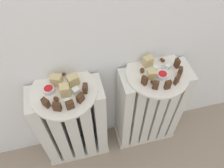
{
  "coord_description": "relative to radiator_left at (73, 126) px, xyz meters",
  "views": [
    {
      "loc": [
        -0.15,
        -0.3,
        1.32
      ],
      "look_at": [
        0.0,
        0.28,
        0.56
      ],
      "focal_mm": 36.62,
      "sensor_mm": 36.0,
      "label": 1
    }
  ],
  "objects": [
    {
      "name": "dark_cake_slice_right_2",
      "position": [
        0.41,
        -0.09,
        0.32
      ],
      "size": [
        0.02,
        0.02,
        0.04
      ],
      "primitive_type": "cube",
      "rotation": [
        0.0,
        0.0,
        0.05
      ],
      "color": "#472B19",
      "rests_on": "plate_right"
    },
    {
      "name": "medjool_date_right_0",
      "position": [
        0.34,
        0.02,
        0.31
      ],
      "size": [
        0.03,
        0.03,
        0.01
      ],
      "primitive_type": "ellipsoid",
      "rotation": [
        0.0,
        0.0,
        1.11
      ],
      "color": "#4C2814",
      "rests_on": "plate_right"
    },
    {
      "name": "dark_cake_slice_left_4",
      "position": [
        0.09,
        -0.03,
        0.32
      ],
      "size": [
        0.03,
        0.03,
        0.04
      ],
      "primitive_type": "cube",
      "rotation": [
        0.0,
        0.0,
        1.28
      ],
      "color": "#472B19",
      "rests_on": "plate_left"
    },
    {
      "name": "dark_cake_slice_left_2",
      "position": [
        0.02,
        -0.09,
        0.32
      ],
      "size": [
        0.03,
        0.02,
        0.04
      ],
      "primitive_type": "cube",
      "rotation": [
        0.0,
        0.0,
        0.2
      ],
      "color": "#472B19",
      "rests_on": "plate_left"
    },
    {
      "name": "medjool_date_left_0",
      "position": [
        -0.03,
        -0.04,
        0.31
      ],
      "size": [
        0.03,
        0.03,
        0.01
      ],
      "primitive_type": "ellipsoid",
      "rotation": [
        0.0,
        0.0,
        2.12
      ],
      "color": "#4C2814",
      "rests_on": "plate_left"
    },
    {
      "name": "dark_cake_slice_right_4",
      "position": [
        0.49,
        -0.04,
        0.32
      ],
      "size": [
        0.02,
        0.03,
        0.04
      ],
      "primitive_type": "cube",
      "rotation": [
        0.0,
        0.0,
        1.14
      ],
      "color": "#472B19",
      "rests_on": "plate_right"
    },
    {
      "name": "dark_cake_slice_right_3",
      "position": [
        0.46,
        -0.08,
        0.32
      ],
      "size": [
        0.03,
        0.03,
        0.04
      ],
      "primitive_type": "cube",
      "rotation": [
        0.0,
        0.0,
        0.6
      ],
      "color": "#472B19",
      "rests_on": "plate_right"
    },
    {
      "name": "dark_cake_slice_right_1",
      "position": [
        0.36,
        -0.08,
        0.32
      ],
      "size": [
        0.03,
        0.02,
        0.04
      ],
      "primitive_type": "cube",
      "rotation": [
        0.0,
        0.0,
        -0.49
      ],
      "color": "#472B19",
      "rests_on": "plate_right"
    },
    {
      "name": "marble_cake_slice_left_2",
      "position": [
        0.01,
        -0.02,
        0.32
      ],
      "size": [
        0.04,
        0.04,
        0.05
      ],
      "primitive_type": "cube",
      "rotation": [
        0.0,
        0.0,
        -0.02
      ],
      "color": "tan",
      "rests_on": "plate_left"
    },
    {
      "name": "turkish_delight_left_1",
      "position": [
        0.01,
        0.01,
        0.31
      ],
      "size": [
        0.03,
        0.03,
        0.02
      ],
      "primitive_type": "cube",
      "rotation": [
        0.0,
        0.0,
        1.18
      ],
      "color": "white",
      "rests_on": "plate_left"
    },
    {
      "name": "dark_cake_slice_left_0",
      "position": [
        -0.07,
        -0.06,
        0.32
      ],
      "size": [
        0.03,
        0.03,
        0.04
      ],
      "primitive_type": "cube",
      "rotation": [
        0.0,
        0.0,
        -0.89
      ],
      "color": "#472B19",
      "rests_on": "plate_left"
    },
    {
      "name": "marble_cake_slice_right_1",
      "position": [
        0.37,
        -0.02,
        0.32
      ],
      "size": [
        0.04,
        0.03,
        0.04
      ],
      "primitive_type": "cube",
      "rotation": [
        0.0,
        0.0,
        -0.17
      ],
      "color": "tan",
      "rests_on": "plate_right"
    },
    {
      "name": "turkish_delight_left_0",
      "position": [
        0.05,
        -0.02,
        0.31
      ],
      "size": [
        0.03,
        0.03,
        0.03
      ],
      "primitive_type": "cube",
      "rotation": [
        0.0,
        0.0,
        0.37
      ],
      "color": "white",
      "rests_on": "plate_left"
    },
    {
      "name": "jam_bowl_left",
      "position": [
        -0.05,
        0.01,
        0.31
      ],
      "size": [
        0.04,
        0.04,
        0.02
      ],
      "color": "white",
      "rests_on": "plate_left"
    },
    {
      "name": "turkish_delight_left_2",
      "position": [
        0.01,
        -0.06,
        0.31
      ],
      "size": [
        0.03,
        0.03,
        0.02
      ],
      "primitive_type": "cube",
      "rotation": [
        0.0,
        0.0,
        0.84
      ],
      "color": "white",
      "rests_on": "plate_left"
    },
    {
      "name": "turkish_delight_right_0",
      "position": [
        0.46,
        0.01,
        0.31
      ],
      "size": [
        0.03,
        0.03,
        0.02
      ],
      "primitive_type": "cube",
      "rotation": [
        0.0,
        0.0,
        0.51
      ],
      "color": "white",
      "rests_on": "plate_right"
    },
    {
      "name": "radiator_right",
      "position": [
        0.4,
        0.0,
        0.0
      ],
      "size": [
        0.34,
        0.14,
        0.56
      ],
      "color": "silver",
      "rests_on": "ground_plane"
    },
    {
      "name": "marble_cake_slice_left_1",
      "position": [
        -0.02,
        0.04,
        0.32
      ],
      "size": [
        0.05,
        0.05,
        0.05
      ],
      "primitive_type": "cube",
      "rotation": [
        0.0,
        0.0,
        -0.39
      ],
      "color": "tan",
      "rests_on": "plate_left"
    },
    {
      "name": "marble_cake_slice_left_0",
      "position": [
        0.05,
        0.02,
        0.32
      ],
      "size": [
        0.05,
        0.04,
        0.05
      ],
      "primitive_type": "cube",
      "rotation": [
        0.0,
        0.0,
        0.29
      ],
      "color": "tan",
      "rests_on": "plate_left"
    },
    {
      "name": "radiator_left",
      "position": [
        0.0,
        0.0,
        0.0
      ],
      "size": [
        0.34,
        0.14,
        0.56
      ],
      "color": "silver",
      "rests_on": "ground_plane"
    },
    {
      "name": "dark_cake_slice_right_5",
      "position": [
        0.5,
        0.01,
        0.32
      ],
      "size": [
        0.02,
        0.03,
        0.04
      ],
      "primitive_type": "cube",
      "rotation": [
        0.0,
        0.0,
        1.68
      ],
      "color": "#472B19",
      "rests_on": "plate_right"
    },
    {
      "name": "medjool_date_right_1",
      "position": [
        0.45,
        0.06,
        0.31
      ],
      "size": [
        0.03,
        0.03,
        0.02
      ],
      "primitive_type": "ellipsoid",
      "rotation": [
        0.0,
        0.0,
        2.2
      ],
      "color": "#4C2814",
      "rests_on": "plate_right"
    },
    {
      "name": "medjool_date_right_2",
      "position": [
        0.36,
        -0.05,
        0.31
      ],
      "size": [
        0.02,
        0.03,
        0.02
      ],
      "primitive_type": "ellipsoid",
      "rotation": [
        0.0,
        0.0,
        2.13
      ],
      "color": "#4C2814",
      "rests_on": "plate_right"
    },
    {
      "name": "jam_bowl_right",
      "position": [
        0.41,
        -0.03,
        0.31
      ],
      "size": [
        0.04,
        0.04,
        0.02
      ],
      "color": "white",
      "rests_on": "plate_right"
    },
    {
      "name": "fork",
      "position": [
        0.42,
        -0.0,
        0.3
      ],
      "size": [
        0.07,
        0.09,
        0.0
      ],
      "color": "#B7B7BC",
      "rests_on": "plate_right"
    },
    {
      "name": "dark_cake_slice_left_3",
      "position": [
        0.06,
        -0.07,
        0.32
      ],
      "size": [
        0.03,
        0.03,
        0.04
      ],
      "primitive_type": "cube",
      "rotation": [
        0.0,
        0.0,
        0.74
      ],
      "color": "#472B19",
      "rests_on": "plate_left"
    },
    {
      "name": "medjool_date_left_1",
      "position": [
        0.01,
        0.08,
        0.31
      ],
      "size": [
        0.02,
        0.03,
        0.02
      ],
      "primitive_type": "ellipsoid",
      "rotation": [
        0.0,
        0.0,
        1.89
      ],
      "color": "#4C2814",
      "rests_on": "plate_left"
    },
    {
      "name": "dark_cake_slice_left_1",
      "position": [
        -0.03,
        -0.08,
        0.32
      ],
      "size": [
        0.03,
        0.03,
        0.04
      ],
      "primitive_type": "cube",
      "rotation": [
        0.0,
        0.0,
        -0.35
      ],
      "color": "#472B19",
      "rests_on": "plate_left"
    },
    {
      "name": "marble_cake_slice_right_0",
      "position": [
        0.38,
        0.05,
        0.32
      ],
      "size": [
        0.05,
        0.04,
        0.05
      ],
      "primitive_type": "cube",
      "rotation": [
        0.0,
        0.0,
        0.25
      ],
      "color": "tan",
      "rests_on": "plate_right"
    },
    {
      "name": "dark_cake_slice_right_0",
      "position": [
        0.33,
        -0.05,
        0.32
      ],
      "size": [
        0.02,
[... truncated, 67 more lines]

